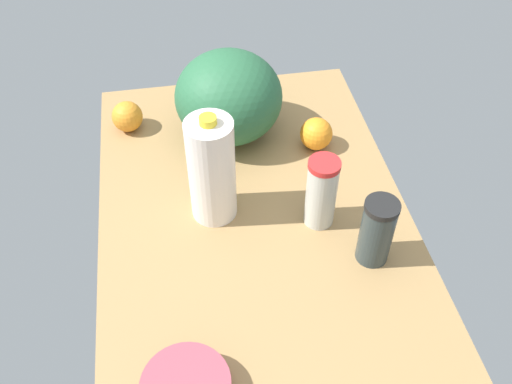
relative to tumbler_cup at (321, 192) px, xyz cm
name	(u,v)px	position (x,y,z in cm)	size (l,w,h in cm)	color
countertop	(256,224)	(2.32, 15.07, -11.10)	(120.00, 76.00, 3.00)	#9C7849
tumbler_cup	(321,192)	(0.00, 0.00, 0.00)	(7.49, 7.49, 19.12)	beige
milk_jug	(212,170)	(7.22, 24.62, 4.38)	(11.10, 11.10, 29.52)	white
watermelon	(229,97)	(36.52, 16.61, 2.81)	(29.16, 29.16, 24.81)	#28603C
shaker_bottle	(377,231)	(-13.00, -9.31, -0.80)	(7.72, 7.72, 17.52)	#2C383B
orange_near_front	(316,134)	(26.65, -5.88, -5.13)	(8.94, 8.94, 8.94)	orange
orange_by_jug	(127,116)	(43.29, 44.88, -5.25)	(8.70, 8.70, 8.70)	orange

